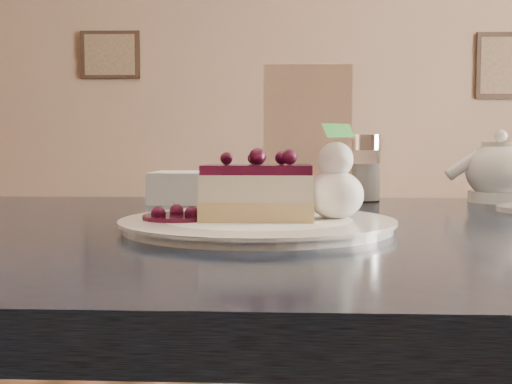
{
  "coord_description": "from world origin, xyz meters",
  "views": [
    {
      "loc": [
        -0.13,
        -0.48,
        0.92
      ],
      "look_at": [
        -0.15,
        0.21,
        0.87
      ],
      "focal_mm": 45.0,
      "sensor_mm": 36.0,
      "label": 1
    }
  ],
  "objects_px": {
    "dessert_plate": "(257,225)",
    "tea_set": "(507,177)",
    "main_table": "(259,290)",
    "cheesecake_slice": "(257,193)"
  },
  "relations": [
    {
      "from": "cheesecake_slice",
      "to": "tea_set",
      "type": "relative_size",
      "value": 0.45
    },
    {
      "from": "main_table",
      "to": "tea_set",
      "type": "xyz_separation_m",
      "value": [
        0.42,
        0.31,
        0.13
      ]
    },
    {
      "from": "main_table",
      "to": "dessert_plate",
      "type": "height_order",
      "value": "dessert_plate"
    },
    {
      "from": "dessert_plate",
      "to": "cheesecake_slice",
      "type": "xyz_separation_m",
      "value": [
        0.0,
        -0.0,
        0.04
      ]
    },
    {
      "from": "dessert_plate",
      "to": "cheesecake_slice",
      "type": "height_order",
      "value": "cheesecake_slice"
    },
    {
      "from": "cheesecake_slice",
      "to": "dessert_plate",
      "type": "bearing_deg",
      "value": 91.33
    },
    {
      "from": "main_table",
      "to": "cheesecake_slice",
      "type": "distance_m",
      "value": 0.14
    },
    {
      "from": "tea_set",
      "to": "dessert_plate",
      "type": "bearing_deg",
      "value": -139.73
    },
    {
      "from": "tea_set",
      "to": "cheesecake_slice",
      "type": "bearing_deg",
      "value": -139.73
    },
    {
      "from": "dessert_plate",
      "to": "tea_set",
      "type": "xyz_separation_m",
      "value": [
        0.43,
        0.36,
        0.04
      ]
    }
  ]
}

